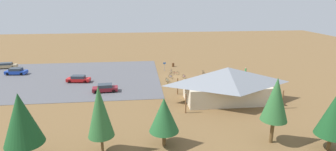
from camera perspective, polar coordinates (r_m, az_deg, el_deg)
name	(u,v)px	position (r m, az deg, el deg)	size (l,w,h in m)	color
ground	(176,77)	(58.73, 1.64, -0.27)	(160.00, 160.00, 0.00)	brown
parking_lot_asphalt	(64,78)	(61.58, -21.19, -0.58)	(40.39, 28.89, 0.05)	#56565B
bike_pavilion	(227,83)	(45.17, 12.39, -1.49)	(15.44, 8.58, 5.78)	beige
trash_bin	(173,65)	(67.36, 1.08, 2.27)	(0.60, 0.60, 0.90)	brown
lot_sign	(164,65)	(62.99, -0.75, 2.19)	(0.56, 0.08, 2.20)	#99999E
pine_mideast	(100,112)	(29.80, -14.28, -7.42)	(2.86, 2.86, 7.79)	brown
pine_west	(335,114)	(34.58, 31.83, -6.97)	(3.56, 3.56, 6.97)	brown
pine_far_east	(164,115)	(30.69, -0.85, -8.35)	(3.43, 3.43, 5.87)	brown
pine_center	(276,100)	(33.04, 21.85, -4.79)	(3.05, 3.05, 8.02)	brown
pine_east	(21,119)	(30.72, -28.66, -8.08)	(3.92, 3.92, 7.73)	brown
bicycle_white_near_porch	(171,72)	(61.31, 0.62, 0.83)	(0.75, 1.74, 0.92)	black
bicycle_black_yard_center	(203,73)	(60.94, 7.53, 0.56)	(0.48, 1.68, 0.82)	black
bicycle_red_yard_left	(175,73)	(59.99, 1.55, 0.48)	(1.80, 0.48, 0.88)	black
bicycle_blue_near_sign	(171,77)	(57.40, 0.59, -0.28)	(0.81, 1.52, 0.80)	black
bicycle_green_by_bin	(220,77)	(58.24, 10.87, -0.34)	(1.04, 1.32, 0.77)	black
bicycle_orange_mid_cluster	(196,79)	(55.94, 6.01, -0.82)	(0.55, 1.61, 0.76)	black
bicycle_silver_yard_front	(209,78)	(56.93, 8.64, -0.59)	(0.61, 1.76, 0.83)	black
bicycle_teal_edge_north	(167,80)	(54.86, -0.14, -1.04)	(0.68, 1.60, 0.83)	black
bicycle_purple_edge_south	(184,77)	(57.50, 3.41, -0.25)	(0.64, 1.65, 0.85)	black
bicycle_yellow_lone_west	(168,84)	(52.31, -0.05, -1.92)	(0.48, 1.72, 0.84)	black
bicycle_white_yard_right	(213,74)	(60.51, 9.61, 0.38)	(1.29, 1.15, 0.85)	black
car_blue_back_corner	(16,71)	(69.06, -29.50, 0.77)	(4.62, 2.21, 1.48)	#1E42B2
car_tan_mid_lot	(6,65)	(76.49, -31.11, 1.83)	(4.94, 2.23, 1.39)	tan
car_red_front_row	(78,79)	(57.61, -18.46, -0.68)	(4.81, 2.28, 1.39)	red
car_maroon_by_curb	(105,88)	(50.39, -13.19, -2.60)	(4.64, 2.17, 1.44)	maroon
visitor_near_lot	(246,71)	(62.56, 16.12, 0.94)	(0.38, 0.40, 1.66)	#2D3347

